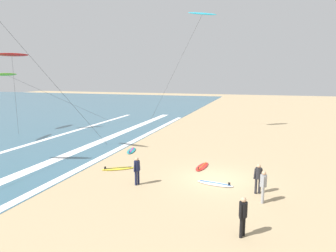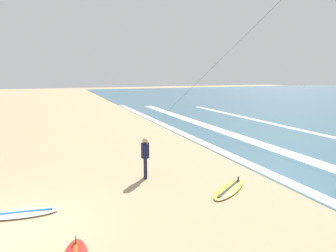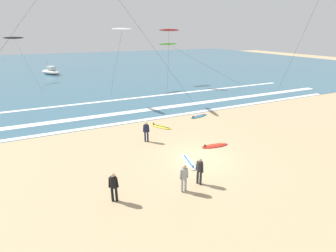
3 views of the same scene
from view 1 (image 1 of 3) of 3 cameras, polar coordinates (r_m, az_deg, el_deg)
name	(u,v)px [view 1 (image 1 of 3)]	position (r m, az deg, el deg)	size (l,w,h in m)	color
ground_plane	(215,179)	(18.34, 8.97, -9.95)	(160.00, 160.00, 0.00)	tan
wave_foam_shoreline	(70,173)	(20.02, -18.14, -8.59)	(52.47, 0.58, 0.01)	white
wave_foam_mid_break	(56,160)	(23.54, -20.63, -6.00)	(52.38, 0.96, 0.01)	white
wave_foam_outer_break	(4,152)	(27.60, -28.82, -4.33)	(47.51, 0.58, 0.01)	white
surfer_right_near	(243,213)	(12.15, 14.12, -15.82)	(0.50, 0.32, 1.60)	black
surfer_left_far	(258,176)	(16.41, 16.83, -9.12)	(0.32, 0.50, 1.60)	#232328
surfer_foreground_main	(137,168)	(17.03, -5.94, -8.04)	(0.51, 0.32, 1.60)	#141938
surfer_left_near	(263,184)	(15.38, 17.73, -10.45)	(0.51, 0.32, 1.60)	gray
surfboard_right_spare	(131,151)	(24.62, -7.00, -4.68)	(2.18, 1.08, 0.25)	teal
surfboard_left_pile	(202,167)	(20.43, 6.53, -7.69)	(2.15, 0.83, 0.25)	red
surfboard_foreground_flat	(215,184)	(17.47, 8.95, -10.81)	(0.92, 2.17, 0.25)	silver
surfboard_near_water	(118,169)	(20.17, -9.55, -8.00)	(1.63, 2.10, 0.25)	yellow
kite_lime_low_near	(6,75)	(37.09, -28.51, 8.58)	(11.42, 7.56, 6.41)	#70C628
kite_red_high_right	(12,55)	(35.50, -27.65, 11.91)	(2.66, 2.94, 8.41)	red
kite_cyan_distant_high	(202,15)	(32.93, 6.55, 20.35)	(6.37, 9.42, 12.56)	#23A8C6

